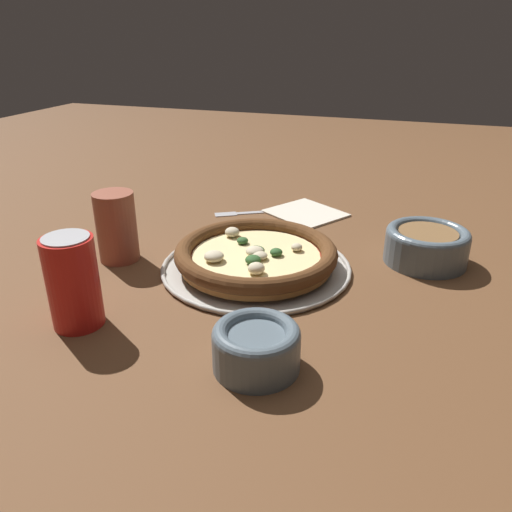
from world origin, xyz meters
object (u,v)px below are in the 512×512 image
Objects in this scene: pizza at (256,255)px; bowl_near at (256,346)px; napkin at (306,212)px; beverage_can at (73,282)px; pizza_tray at (256,267)px; fork at (255,212)px; bowl_far at (427,244)px; drinking_cup at (116,227)px.

bowl_near is at bearing 109.03° from pizza.
napkin is 1.50× the size of beverage_can.
fork is (0.09, -0.25, -0.00)m from pizza_tray.
beverage_can is at bearing 39.05° from bowl_far.
drinking_cup is at bearing -33.09° from bowl_near.
bowl_far is 1.16× the size of drinking_cup.
bowl_far is 0.37m from fork.
fork is at bearing -70.77° from pizza_tray.
pizza_tray is 0.24m from drinking_cup.
pizza_tray is 1.64× the size of napkin.
bowl_near is 0.75× the size of bowl_far.
beverage_can reaches higher than pizza_tray.
bowl_far reaches higher than pizza.
bowl_near is at bearing 177.19° from beverage_can.
drinking_cup is 0.94× the size of beverage_can.
napkin is 0.54m from beverage_can.
bowl_near reaches higher than pizza.
pizza reaches higher than fork.
pizza_tray and napkin have the same top height.
napkin is at bearing -127.68° from drinking_cup.
beverage_can reaches higher than bowl_near.
pizza_tray is 2.63× the size of drinking_cup.
beverage_can is (0.25, -0.01, 0.03)m from bowl_near.
beverage_can is (0.08, 0.48, 0.06)m from fork.
drinking_cup is at bearing -72.26° from beverage_can.
bowl_far is 0.55m from beverage_can.
napkin is (-0.24, -0.32, -0.05)m from drinking_cup.
fork is at bearing -70.91° from bowl_near.
pizza is 0.28m from napkin.
beverage_can is (0.18, 0.51, 0.06)m from napkin.
drinking_cup reaches higher than bowl_far.
fork is (0.17, -0.49, -0.03)m from bowl_near.
beverage_can is at bearing 53.54° from pizza_tray.
pizza is at bearing 47.98° from pizza_tray.
pizza_tray is at bearing -126.46° from beverage_can.
napkin is (-0.01, -0.28, -0.00)m from pizza_tray.
pizza is at bearing -170.92° from drinking_cup.
bowl_far is (-0.26, -0.12, 0.01)m from pizza.
drinking_cup is (0.49, 0.15, 0.03)m from bowl_far.
pizza is at bearing 24.51° from bowl_far.
beverage_can reaches higher than drinking_cup.
beverage_can is (0.17, 0.23, 0.06)m from pizza_tray.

